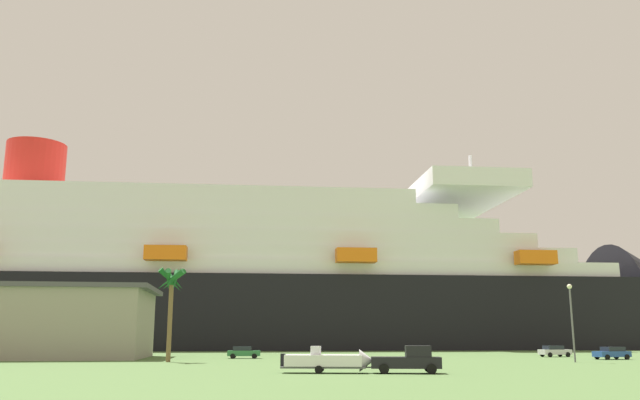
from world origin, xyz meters
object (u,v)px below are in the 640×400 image
parked_car_blue_suv (612,353)px  parked_car_silver_sedan (554,351)px  pickup_truck (409,360)px  parked_car_green_wagon (244,352)px  small_boat_on_trailer (332,361)px  cruise_ship (188,284)px  palm_tree (172,287)px  street_lamp (571,312)px

parked_car_blue_suv → parked_car_silver_sedan: bearing=100.8°
pickup_truck → parked_car_green_wagon: size_ratio=1.33×
small_boat_on_trailer → parked_car_green_wagon: (-5.43, 35.15, -0.13)m
pickup_truck → parked_car_blue_suv: size_ratio=1.28×
cruise_ship → parked_car_silver_sedan: (53.58, -58.72, -13.14)m
palm_tree → street_lamp: palm_tree is taller
small_boat_on_trailer → pickup_truck: bearing=-13.2°
pickup_truck → palm_tree: size_ratio=0.54×
cruise_ship → small_boat_on_trailer: 95.19m
small_boat_on_trailer → parked_car_silver_sedan: small_boat_on_trailer is taller
palm_tree → parked_car_blue_suv: size_ratio=2.35×
cruise_ship → parked_car_blue_suv: (55.59, -69.33, -13.14)m
parked_car_blue_suv → small_boat_on_trailer: bearing=-149.7°
parked_car_silver_sedan → cruise_ship: bearing=132.4°
parked_car_green_wagon → parked_car_blue_suv: bearing=-13.9°
cruise_ship → palm_tree: (0.44, -68.21, -5.46)m
cruise_ship → small_boat_on_trailer: bearing=-80.9°
small_boat_on_trailer → palm_tree: 29.80m
palm_tree → parked_car_blue_suv: (55.16, -1.11, -7.68)m
small_boat_on_trailer → parked_car_blue_suv: 47.06m
small_boat_on_trailer → street_lamp: 35.62m
parked_car_silver_sedan → parked_car_green_wagon: bearing=179.0°
palm_tree → parked_car_blue_suv: 55.70m
small_boat_on_trailer → parked_car_blue_suv: (40.61, 23.77, -0.12)m
cruise_ship → street_lamp: cruise_ship is taller
cruise_ship → palm_tree: cruise_ship is taller
pickup_truck → parked_car_silver_sedan: pickup_truck is taller
cruise_ship → palm_tree: bearing=-89.6°
parked_car_blue_suv → parked_car_green_wagon: same height
street_lamp → small_boat_on_trailer: bearing=-152.1°
cruise_ship → street_lamp: (46.19, -76.59, -8.29)m
cruise_ship → small_boat_on_trailer: cruise_ship is taller
small_boat_on_trailer → parked_car_green_wagon: 35.56m
cruise_ship → parked_car_green_wagon: size_ratio=57.59×
parked_car_blue_suv → parked_car_silver_sedan: 10.79m
palm_tree → parked_car_green_wagon: 15.73m
pickup_truck → parked_car_blue_suv: bearing=36.1°
street_lamp → parked_car_silver_sedan: street_lamp is taller
street_lamp → parked_car_blue_suv: bearing=37.7°
pickup_truck → cruise_ship: bearing=102.6°
parked_car_green_wagon → parked_car_silver_sedan: (44.03, -0.77, 0.00)m
palm_tree → parked_car_green_wagon: size_ratio=2.44×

